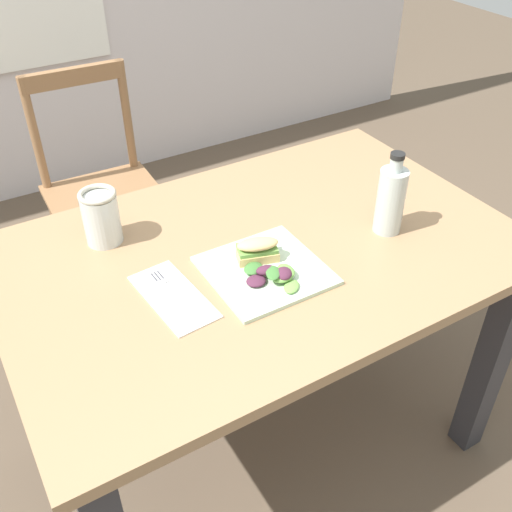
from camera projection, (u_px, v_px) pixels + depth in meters
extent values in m
plane|color=brown|center=(250.00, 485.00, 1.73)|extent=(9.09, 9.09, 0.00)
cube|color=#997551|center=(262.00, 253.00, 1.43)|extent=(1.23, 0.81, 0.03)
cube|color=#2D2D33|center=(491.00, 361.00, 1.64)|extent=(0.07, 0.07, 0.71)
cube|color=#2D2D33|center=(33.00, 357.00, 1.66)|extent=(0.07, 0.07, 0.71)
cube|color=#2D2D33|center=(344.00, 240.00, 2.10)|extent=(0.07, 0.07, 0.71)
cylinder|color=#8E6642|center=(84.00, 287.00, 2.11)|extent=(0.03, 0.03, 0.43)
cylinder|color=#8E6642|center=(173.00, 259.00, 2.24)|extent=(0.03, 0.03, 0.43)
cylinder|color=#8E6642|center=(61.00, 239.00, 2.35)|extent=(0.03, 0.03, 0.43)
cylinder|color=#8E6642|center=(142.00, 216.00, 2.48)|extent=(0.03, 0.03, 0.43)
cube|color=#8E6642|center=(107.00, 199.00, 2.16)|extent=(0.41, 0.41, 0.02)
cylinder|color=#8E6642|center=(35.00, 135.00, 2.09)|extent=(0.03, 0.03, 0.42)
cylinder|color=#8E6642|center=(127.00, 115.00, 2.22)|extent=(0.03, 0.03, 0.42)
cube|color=#8E6642|center=(73.00, 76.00, 2.04)|extent=(0.36, 0.04, 0.06)
cube|color=beige|center=(265.00, 270.00, 1.34)|extent=(0.25, 0.25, 0.01)
cube|color=#DBB270|center=(258.00, 256.00, 1.36)|extent=(0.10, 0.07, 0.02)
cube|color=#6B9E47|center=(257.00, 249.00, 1.35)|extent=(0.10, 0.08, 0.01)
ellipsoid|color=#DBB270|center=(258.00, 244.00, 1.34)|extent=(0.11, 0.07, 0.02)
ellipsoid|color=#4C2338|center=(256.00, 281.00, 1.29)|extent=(0.05, 0.04, 0.01)
ellipsoid|color=#6B9E47|center=(285.00, 274.00, 1.30)|extent=(0.06, 0.06, 0.01)
ellipsoid|color=#4C2338|center=(284.00, 274.00, 1.29)|extent=(0.06, 0.06, 0.02)
ellipsoid|color=#6B9E47|center=(283.00, 277.00, 1.29)|extent=(0.05, 0.04, 0.01)
ellipsoid|color=#6B9E47|center=(285.00, 270.00, 1.31)|extent=(0.04, 0.05, 0.02)
ellipsoid|color=#6B9E47|center=(292.00, 287.00, 1.28)|extent=(0.06, 0.06, 0.01)
ellipsoid|color=#3D7033|center=(253.00, 268.00, 1.32)|extent=(0.06, 0.06, 0.01)
ellipsoid|color=#4C2338|center=(266.00, 270.00, 1.30)|extent=(0.05, 0.04, 0.02)
ellipsoid|color=#3D7033|center=(273.00, 273.00, 1.29)|extent=(0.05, 0.06, 0.01)
cube|color=silver|center=(173.00, 297.00, 1.27)|extent=(0.12, 0.24, 0.00)
cube|color=silver|center=(178.00, 301.00, 1.26)|extent=(0.02, 0.14, 0.00)
cube|color=silver|center=(159.00, 278.00, 1.32)|extent=(0.03, 0.05, 0.00)
cube|color=#38383D|center=(160.00, 275.00, 1.32)|extent=(0.00, 0.03, 0.00)
cube|color=#38383D|center=(157.00, 276.00, 1.32)|extent=(0.00, 0.03, 0.00)
cube|color=#38383D|center=(154.00, 277.00, 1.32)|extent=(0.00, 0.03, 0.00)
cylinder|color=black|center=(389.00, 210.00, 1.44)|extent=(0.06, 0.06, 0.12)
cylinder|color=#B2BCB7|center=(390.00, 201.00, 1.43)|extent=(0.07, 0.07, 0.17)
cylinder|color=#B2BCB7|center=(396.00, 165.00, 1.37)|extent=(0.03, 0.03, 0.03)
cylinder|color=black|center=(398.00, 156.00, 1.35)|extent=(0.03, 0.03, 0.01)
cylinder|color=#C67528|center=(102.00, 223.00, 1.41)|extent=(0.08, 0.08, 0.10)
cylinder|color=silver|center=(101.00, 219.00, 1.40)|extent=(0.09, 0.09, 0.12)
torus|color=#B7B29E|center=(97.00, 194.00, 1.36)|extent=(0.09, 0.09, 0.01)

